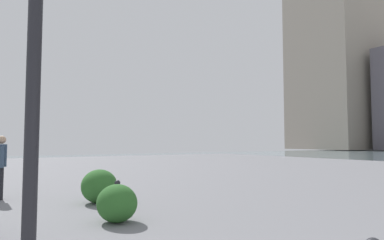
# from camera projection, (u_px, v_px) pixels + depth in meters

# --- Properties ---
(building_highrise) EXTENTS (15.50, 15.02, 38.76)m
(building_highrise) POSITION_uv_depth(u_px,v_px,m) (334.00, 65.00, 74.39)
(building_highrise) COLOR #9E9384
(building_highrise) RESTS_ON ground
(lamppost) EXTENTS (0.98, 0.28, 4.11)m
(lamppost) POSITION_uv_depth(u_px,v_px,m) (35.00, 26.00, 3.48)
(lamppost) COLOR #232328
(lamppost) RESTS_ON ground
(pedestrian) EXTENTS (0.62, 0.25, 1.71)m
(pedestrian) POSITION_uv_depth(u_px,v_px,m) (1.00, 162.00, 9.19)
(pedestrian) COLOR black
(pedestrian) RESTS_ON ground
(bollard_mid) EXTENTS (0.13, 0.13, 0.69)m
(bollard_mid) POSITION_uv_depth(u_px,v_px,m) (117.00, 195.00, 7.59)
(bollard_mid) COLOR #232328
(bollard_mid) RESTS_ON ground
(shrub_low) EXTENTS (0.99, 0.89, 0.84)m
(shrub_low) POSITION_uv_depth(u_px,v_px,m) (99.00, 186.00, 8.63)
(shrub_low) COLOR #2D6628
(shrub_low) RESTS_ON ground
(shrub_round) EXTENTS (0.85, 0.77, 0.73)m
(shrub_round) POSITION_uv_depth(u_px,v_px,m) (117.00, 203.00, 6.56)
(shrub_round) COLOR #2D6628
(shrub_round) RESTS_ON ground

